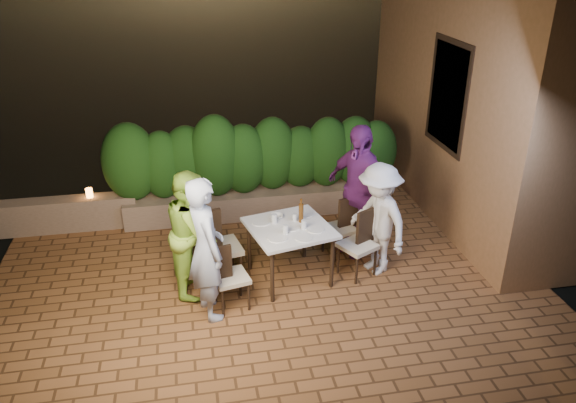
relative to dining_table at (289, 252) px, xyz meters
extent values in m
plane|color=black|center=(-0.30, -0.37, -0.40)|extent=(400.00, 400.00, 0.00)
cube|color=brown|center=(-0.30, 0.13, -0.45)|extent=(7.00, 6.00, 0.15)
cube|color=#9B683D|center=(3.30, 1.63, 2.12)|extent=(1.60, 5.00, 5.00)
cube|color=black|center=(2.52, 1.13, 1.62)|extent=(0.08, 1.00, 1.40)
cube|color=black|center=(2.51, 1.13, 1.62)|extent=(0.06, 1.15, 1.55)
cube|color=#77604B|center=(-0.10, 1.93, -0.17)|extent=(4.20, 0.55, 0.40)
cube|color=#77604B|center=(-3.10, 1.93, -0.12)|extent=(2.20, 0.30, 0.50)
ellipsoid|color=black|center=(1.70, 59.63, -4.38)|extent=(52.00, 40.00, 22.00)
cylinder|color=white|center=(-0.20, -0.27, 0.38)|extent=(0.24, 0.24, 0.01)
cylinder|color=white|center=(-0.33, 0.17, 0.38)|extent=(0.23, 0.23, 0.01)
cylinder|color=white|center=(0.30, -0.14, 0.38)|extent=(0.23, 0.23, 0.01)
cylinder|color=white|center=(0.26, 0.29, 0.38)|extent=(0.21, 0.21, 0.01)
cylinder|color=white|center=(0.01, -0.03, 0.38)|extent=(0.22, 0.22, 0.01)
cylinder|color=white|center=(0.11, -0.33, 0.38)|extent=(0.21, 0.21, 0.01)
cylinder|color=silver|center=(-0.08, -0.17, 0.43)|extent=(0.07, 0.07, 0.12)
cylinder|color=silver|center=(-0.17, 0.13, 0.44)|extent=(0.07, 0.07, 0.12)
cylinder|color=silver|center=(0.17, -0.09, 0.43)|extent=(0.07, 0.07, 0.11)
cylinder|color=silver|center=(0.10, 0.14, 0.43)|extent=(0.06, 0.06, 0.10)
imported|color=white|center=(-0.11, 0.27, 0.39)|extent=(0.18, 0.18, 0.04)
imported|color=#9FAECD|center=(-1.06, -0.56, 0.49)|extent=(0.58, 0.72, 1.73)
imported|color=#9ACD40|center=(-1.20, 0.00, 0.42)|extent=(0.69, 0.84, 1.58)
imported|color=white|center=(1.15, -0.03, 0.38)|extent=(0.87, 1.11, 1.51)
imported|color=#712777|center=(1.04, 0.52, 0.55)|extent=(0.91, 1.17, 1.85)
cylinder|color=orange|center=(-2.67, 1.93, 0.20)|extent=(0.10, 0.10, 0.14)
camera|label=1|loc=(-1.17, -6.07, 3.67)|focal=35.00mm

